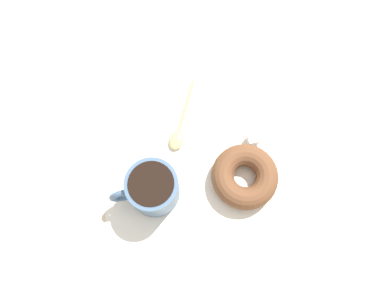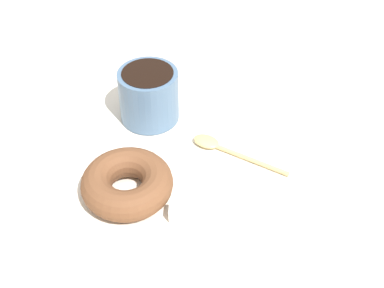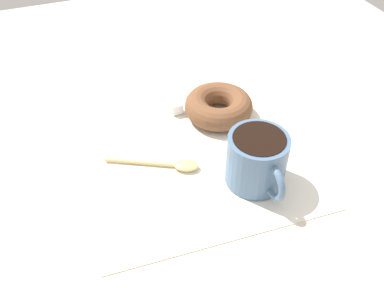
{
  "view_description": "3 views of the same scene",
  "coord_description": "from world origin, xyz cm",
  "px_view_note": "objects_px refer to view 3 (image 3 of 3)",
  "views": [
    {
      "loc": [
        -6.14,
        -19.6,
        62.01
      ],
      "look_at": [
        -1.92,
        -1.11,
        2.3
      ],
      "focal_mm": 35.0,
      "sensor_mm": 36.0,
      "label": 1
    },
    {
      "loc": [
        48.48,
        1.55,
        48.04
      ],
      "look_at": [
        -1.92,
        -1.11,
        2.3
      ],
      "focal_mm": 50.0,
      "sensor_mm": 36.0,
      "label": 2
    },
    {
      "loc": [
        -44.86,
        15.17,
        43.55
      ],
      "look_at": [
        -1.92,
        -1.11,
        2.3
      ],
      "focal_mm": 40.0,
      "sensor_mm": 36.0,
      "label": 3
    }
  ],
  "objects_px": {
    "spoon": "(173,164)",
    "coffee_cup": "(257,159)",
    "sugar_cube": "(176,108)",
    "donut": "(219,106)"
  },
  "relations": [
    {
      "from": "spoon",
      "to": "coffee_cup",
      "type": "bearing_deg",
      "value": -123.21
    },
    {
      "from": "spoon",
      "to": "sugar_cube",
      "type": "relative_size",
      "value": 7.32
    },
    {
      "from": "coffee_cup",
      "to": "sugar_cube",
      "type": "bearing_deg",
      "value": 15.63
    },
    {
      "from": "coffee_cup",
      "to": "spoon",
      "type": "xyz_separation_m",
      "value": [
        0.06,
        0.1,
        -0.03
      ]
    },
    {
      "from": "donut",
      "to": "sugar_cube",
      "type": "bearing_deg",
      "value": 62.19
    },
    {
      "from": "donut",
      "to": "spoon",
      "type": "xyz_separation_m",
      "value": [
        -0.09,
        0.11,
        -0.01
      ]
    },
    {
      "from": "spoon",
      "to": "sugar_cube",
      "type": "distance_m",
      "value": 0.13
    },
    {
      "from": "donut",
      "to": "sugar_cube",
      "type": "xyz_separation_m",
      "value": [
        0.03,
        0.06,
        -0.01
      ]
    },
    {
      "from": "donut",
      "to": "sugar_cube",
      "type": "relative_size",
      "value": 6.29
    },
    {
      "from": "spoon",
      "to": "sugar_cube",
      "type": "bearing_deg",
      "value": -21.7
    }
  ]
}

